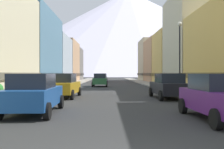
{
  "coord_description": "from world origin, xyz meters",
  "views": [
    {
      "loc": [
        -0.52,
        -4.71,
        1.79
      ],
      "look_at": [
        0.2,
        39.02,
        1.6
      ],
      "focal_mm": 40.96,
      "sensor_mm": 36.0,
      "label": 1
    }
  ],
  "objects_px": {
    "car_right_0": "(220,96)",
    "car_driving_0": "(103,78)",
    "potted_plant_2": "(208,88)",
    "car_right_1": "(169,86)",
    "streetlamp_right": "(180,46)",
    "car_left_0": "(34,93)",
    "car_driving_1": "(100,80)",
    "car_left_1": "(64,85)"
  },
  "relations": [
    {
      "from": "car_right_0",
      "to": "car_driving_0",
      "type": "relative_size",
      "value": 1.01
    },
    {
      "from": "potted_plant_2",
      "to": "car_right_1",
      "type": "bearing_deg",
      "value": -164.67
    },
    {
      "from": "car_driving_0",
      "to": "streetlamp_right",
      "type": "relative_size",
      "value": 0.75
    },
    {
      "from": "car_right_0",
      "to": "car_driving_0",
      "type": "height_order",
      "value": "same"
    },
    {
      "from": "car_right_1",
      "to": "streetlamp_right",
      "type": "distance_m",
      "value": 4.37
    },
    {
      "from": "potted_plant_2",
      "to": "streetlamp_right",
      "type": "bearing_deg",
      "value": 132.58
    },
    {
      "from": "car_driving_0",
      "to": "streetlamp_right",
      "type": "xyz_separation_m",
      "value": [
        6.95,
        -32.17,
        3.09
      ]
    },
    {
      "from": "car_left_0",
      "to": "car_right_0",
      "type": "height_order",
      "value": "same"
    },
    {
      "from": "car_right_1",
      "to": "streetlamp_right",
      "type": "bearing_deg",
      "value": 59.91
    },
    {
      "from": "car_driving_1",
      "to": "car_left_1",
      "type": "bearing_deg",
      "value": -97.76
    },
    {
      "from": "car_right_0",
      "to": "potted_plant_2",
      "type": "xyz_separation_m",
      "value": [
        3.2,
        9.15,
        -0.22
      ]
    },
    {
      "from": "car_driving_1",
      "to": "streetlamp_right",
      "type": "distance_m",
      "value": 16.31
    },
    {
      "from": "car_right_1",
      "to": "car_right_0",
      "type": "bearing_deg",
      "value": -90.02
    },
    {
      "from": "car_driving_0",
      "to": "potted_plant_2",
      "type": "height_order",
      "value": "car_driving_0"
    },
    {
      "from": "car_left_0",
      "to": "car_driving_1",
      "type": "relative_size",
      "value": 1.01
    },
    {
      "from": "car_left_0",
      "to": "car_driving_0",
      "type": "relative_size",
      "value": 1.01
    },
    {
      "from": "car_driving_1",
      "to": "potted_plant_2",
      "type": "height_order",
      "value": "car_driving_1"
    },
    {
      "from": "car_left_1",
      "to": "car_driving_1",
      "type": "xyz_separation_m",
      "value": [
        2.2,
        16.17,
        0.0
      ]
    },
    {
      "from": "potted_plant_2",
      "to": "streetlamp_right",
      "type": "relative_size",
      "value": 0.16
    },
    {
      "from": "car_right_1",
      "to": "car_driving_0",
      "type": "relative_size",
      "value": 1.01
    },
    {
      "from": "streetlamp_right",
      "to": "potted_plant_2",
      "type": "bearing_deg",
      "value": -47.42
    },
    {
      "from": "car_left_0",
      "to": "potted_plant_2",
      "type": "xyz_separation_m",
      "value": [
        10.8,
        7.55,
        -0.22
      ]
    },
    {
      "from": "car_right_1",
      "to": "car_driving_0",
      "type": "xyz_separation_m",
      "value": [
        -5.4,
        34.85,
        0.0
      ]
    },
    {
      "from": "car_right_0",
      "to": "potted_plant_2",
      "type": "height_order",
      "value": "car_right_0"
    },
    {
      "from": "car_driving_0",
      "to": "potted_plant_2",
      "type": "relative_size",
      "value": 4.71
    },
    {
      "from": "potted_plant_2",
      "to": "car_left_1",
      "type": "bearing_deg",
      "value": 179.74
    },
    {
      "from": "car_right_1",
      "to": "potted_plant_2",
      "type": "bearing_deg",
      "value": 15.33
    },
    {
      "from": "car_left_0",
      "to": "car_driving_1",
      "type": "distance_m",
      "value": 23.87
    },
    {
      "from": "car_right_0",
      "to": "car_driving_1",
      "type": "relative_size",
      "value": 1.01
    },
    {
      "from": "car_left_0",
      "to": "potted_plant_2",
      "type": "relative_size",
      "value": 4.76
    },
    {
      "from": "car_left_1",
      "to": "streetlamp_right",
      "type": "distance_m",
      "value": 9.82
    },
    {
      "from": "car_driving_1",
      "to": "potted_plant_2",
      "type": "distance_m",
      "value": 18.36
    },
    {
      "from": "car_left_1",
      "to": "car_driving_0",
      "type": "distance_m",
      "value": 33.99
    },
    {
      "from": "car_left_0",
      "to": "car_driving_1",
      "type": "xyz_separation_m",
      "value": [
        2.2,
        23.77,
        0.0
      ]
    },
    {
      "from": "car_driving_1",
      "to": "streetlamp_right",
      "type": "bearing_deg",
      "value": -64.28
    },
    {
      "from": "car_driving_1",
      "to": "car_left_0",
      "type": "bearing_deg",
      "value": -95.28
    },
    {
      "from": "car_left_1",
      "to": "streetlamp_right",
      "type": "height_order",
      "value": "streetlamp_right"
    },
    {
      "from": "car_right_1",
      "to": "potted_plant_2",
      "type": "height_order",
      "value": "car_right_1"
    },
    {
      "from": "car_left_0",
      "to": "streetlamp_right",
      "type": "distance_m",
      "value": 13.44
    },
    {
      "from": "car_driving_0",
      "to": "car_right_0",
      "type": "bearing_deg",
      "value": -82.86
    },
    {
      "from": "car_right_1",
      "to": "car_driving_1",
      "type": "distance_m",
      "value": 17.93
    },
    {
      "from": "car_right_1",
      "to": "car_left_1",
      "type": "bearing_deg",
      "value": 173.06
    }
  ]
}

